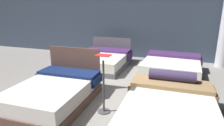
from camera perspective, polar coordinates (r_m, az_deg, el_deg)
name	(u,v)px	position (r m, az deg, el deg)	size (l,w,h in m)	color
ground_plane	(119,92)	(4.71, 2.07, -8.65)	(18.00, 18.00, 0.02)	gray
showroom_back_wall	(147,14)	(7.79, 10.27, 14.21)	(18.00, 0.06, 3.50)	#333D4C
bed_0	(55,92)	(4.26, -16.60, -8.29)	(1.53, 2.02, 1.03)	brown
bed_1	(169,112)	(3.51, 16.47, -13.74)	(1.65, 2.17, 0.74)	#31322C
bed_2	(103,60)	(6.65, -2.82, 0.93)	(1.70, 2.11, 0.87)	#545155
bed_3	(171,67)	(6.13, 17.19, -1.03)	(1.79, 2.00, 0.53)	black
price_sign	(104,91)	(3.67, -2.50, -8.22)	(0.28, 0.24, 1.14)	#3F3F44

